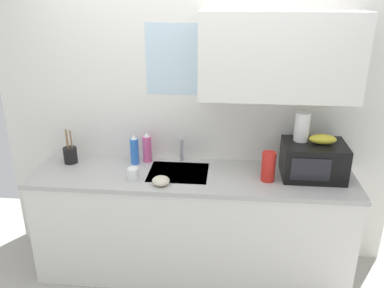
# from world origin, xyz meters

# --- Properties ---
(kitchen_wall_assembly) EXTENTS (3.27, 0.42, 2.50)m
(kitchen_wall_assembly) POSITION_xyz_m (0.13, 0.30, 1.37)
(kitchen_wall_assembly) COLOR white
(kitchen_wall_assembly) RESTS_ON ground
(counter_unit) EXTENTS (2.50, 0.63, 0.90)m
(counter_unit) POSITION_xyz_m (-0.00, 0.00, 0.46)
(counter_unit) COLOR white
(counter_unit) RESTS_ON ground
(sink_faucet) EXTENTS (0.03, 0.03, 0.20)m
(sink_faucet) POSITION_xyz_m (-0.11, 0.24, 1.00)
(sink_faucet) COLOR #B2B5BA
(sink_faucet) RESTS_ON counter_unit
(microwave) EXTENTS (0.46, 0.35, 0.27)m
(microwave) POSITION_xyz_m (0.91, 0.05, 1.04)
(microwave) COLOR black
(microwave) RESTS_ON counter_unit
(banana_bunch) EXTENTS (0.20, 0.11, 0.07)m
(banana_bunch) POSITION_xyz_m (0.96, 0.05, 1.20)
(banana_bunch) COLOR gold
(banana_bunch) RESTS_ON microwave
(paper_towel_roll) EXTENTS (0.11, 0.11, 0.22)m
(paper_towel_roll) POSITION_xyz_m (0.81, 0.10, 1.28)
(paper_towel_roll) COLOR white
(paper_towel_roll) RESTS_ON microwave
(dish_soap_bottle_pink) EXTENTS (0.07, 0.07, 0.25)m
(dish_soap_bottle_pink) POSITION_xyz_m (-0.39, 0.20, 1.02)
(dish_soap_bottle_pink) COLOR #E55999
(dish_soap_bottle_pink) RESTS_ON counter_unit
(dish_soap_bottle_blue) EXTENTS (0.07, 0.07, 0.25)m
(dish_soap_bottle_blue) POSITION_xyz_m (-0.48, 0.15, 1.02)
(dish_soap_bottle_blue) COLOR blue
(dish_soap_bottle_blue) RESTS_ON counter_unit
(cereal_canister) EXTENTS (0.10, 0.10, 0.22)m
(cereal_canister) POSITION_xyz_m (0.57, -0.05, 1.01)
(cereal_canister) COLOR red
(cereal_canister) RESTS_ON counter_unit
(mug_white) EXTENTS (0.08, 0.08, 0.09)m
(mug_white) POSITION_xyz_m (-0.43, -0.14, 0.95)
(mug_white) COLOR white
(mug_white) RESTS_ON counter_unit
(utensil_crock) EXTENTS (0.11, 0.11, 0.29)m
(utensil_crock) POSITION_xyz_m (-1.01, 0.12, 0.97)
(utensil_crock) COLOR black
(utensil_crock) RESTS_ON counter_unit
(small_bowl) EXTENTS (0.13, 0.13, 0.06)m
(small_bowl) POSITION_xyz_m (-0.21, -0.20, 0.93)
(small_bowl) COLOR beige
(small_bowl) RESTS_ON counter_unit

